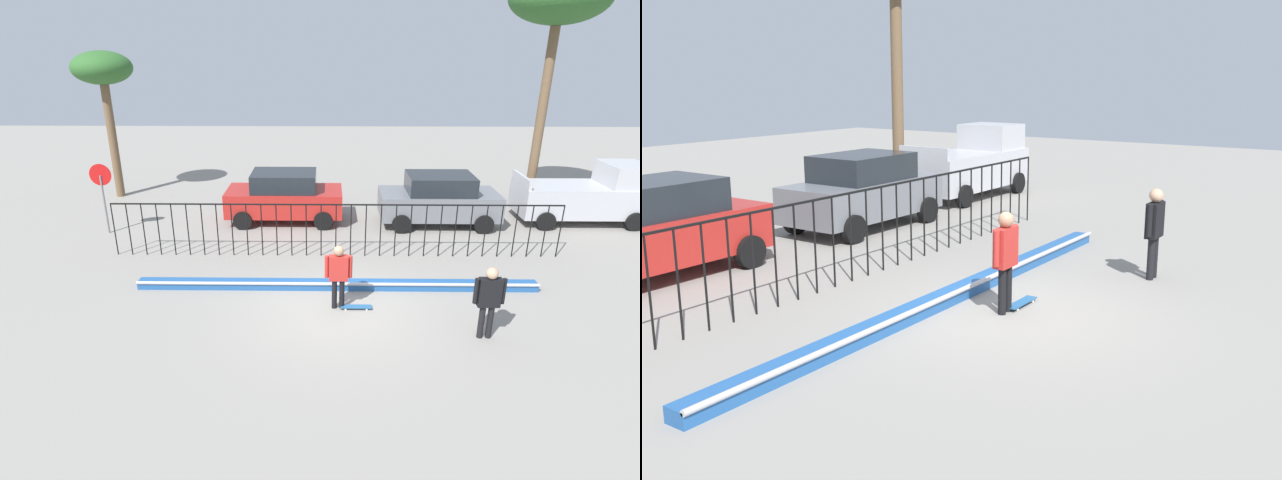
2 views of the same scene
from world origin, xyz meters
The scene contains 9 objects.
ground_plane centered at (0.00, 0.00, 0.00)m, with size 60.00×60.00×0.00m, color gray.
bowl_coping_ledge centered at (0.00, 1.17, 0.12)m, with size 11.00×0.40×0.27m.
perimeter_fence centered at (0.00, 3.48, 1.07)m, with size 14.04×0.04×1.72m.
skateboarder centered at (0.01, 0.10, 1.03)m, with size 0.69×0.26×1.71m.
skateboard centered at (0.47, 0.04, 0.06)m, with size 0.80×0.20×0.07m.
camera_operator centered at (3.35, -1.24, 1.06)m, with size 0.71×0.27×1.77m.
parked_car_red centered at (-1.88, 6.81, 0.97)m, with size 4.30×2.12×1.90m.
parked_car_gray centered at (3.83, 6.51, 0.97)m, with size 4.30×2.12×1.90m.
pickup_truck centered at (9.45, 6.88, 1.04)m, with size 4.70×2.12×2.24m.
Camera 2 is at (-9.87, -5.61, 3.89)m, focal length 40.40 mm.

